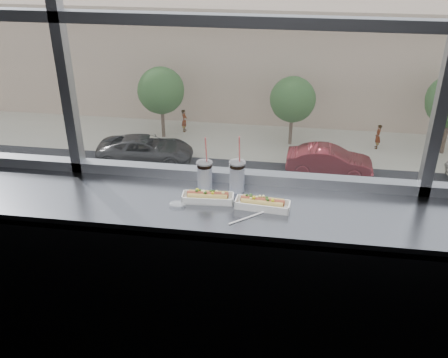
# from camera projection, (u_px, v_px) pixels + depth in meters

# --- Properties ---
(wall_back_lower) EXTENTS (6.00, 0.00, 6.00)m
(wall_back_lower) POSITION_uv_depth(u_px,v_px,m) (242.00, 257.00, 3.15)
(wall_back_lower) COLOR black
(wall_back_lower) RESTS_ON ground
(counter) EXTENTS (6.00, 0.55, 0.06)m
(counter) POSITION_uv_depth(u_px,v_px,m) (237.00, 210.00, 2.67)
(counter) COLOR gray
(counter) RESTS_ON ground
(counter_fascia) EXTENTS (6.00, 0.04, 1.04)m
(counter_fascia) POSITION_uv_depth(u_px,v_px,m) (230.00, 316.00, 2.69)
(counter_fascia) COLOR gray
(counter_fascia) RESTS_ON ground
(hotdog_tray_left) EXTENTS (0.28, 0.11, 0.07)m
(hotdog_tray_left) POSITION_uv_depth(u_px,v_px,m) (208.00, 197.00, 2.68)
(hotdog_tray_left) COLOR white
(hotdog_tray_left) RESTS_ON counter
(hotdog_tray_right) EXTENTS (0.29, 0.12, 0.07)m
(hotdog_tray_right) POSITION_uv_depth(u_px,v_px,m) (262.00, 203.00, 2.61)
(hotdog_tray_right) COLOR white
(hotdog_tray_right) RESTS_ON counter
(soda_cup_left) EXTENTS (0.09, 0.09, 0.33)m
(soda_cup_left) POSITION_uv_depth(u_px,v_px,m) (205.00, 174.00, 2.76)
(soda_cup_left) COLOR white
(soda_cup_left) RESTS_ON counter
(soda_cup_right) EXTENTS (0.09, 0.09, 0.34)m
(soda_cup_right) POSITION_uv_depth(u_px,v_px,m) (237.00, 175.00, 2.75)
(soda_cup_right) COLOR white
(soda_cup_right) RESTS_ON counter
(loose_straw) EXTENTS (0.18, 0.16, 0.01)m
(loose_straw) POSITION_uv_depth(u_px,v_px,m) (248.00, 217.00, 2.54)
(loose_straw) COLOR white
(loose_straw) RESTS_ON counter
(wrapper) EXTENTS (0.09, 0.07, 0.02)m
(wrapper) POSITION_uv_depth(u_px,v_px,m) (177.00, 204.00, 2.64)
(wrapper) COLOR silver
(wrapper) RESTS_ON counter
(plaza_ground) EXTENTS (120.00, 120.00, 0.00)m
(plaza_ground) POSITION_uv_depth(u_px,v_px,m) (293.00, 77.00, 46.57)
(plaza_ground) COLOR #A09B88
(plaza_ground) RESTS_ON ground
(street_asphalt) EXTENTS (80.00, 10.00, 0.06)m
(street_asphalt) POSITION_uv_depth(u_px,v_px,m) (282.00, 205.00, 26.03)
(street_asphalt) COLOR black
(street_asphalt) RESTS_ON plaza_ground
(far_sidewalk) EXTENTS (80.00, 6.00, 0.04)m
(far_sidewalk) POSITION_uv_depth(u_px,v_px,m) (287.00, 144.00, 33.02)
(far_sidewalk) COLOR #A09B88
(far_sidewalk) RESTS_ON plaza_ground
(far_building) EXTENTS (50.00, 14.00, 8.00)m
(far_building) POSITION_uv_depth(u_px,v_px,m) (295.00, 48.00, 39.89)
(far_building) COLOR tan
(far_building) RESTS_ON plaza_ground
(car_far_b) EXTENTS (3.02, 6.61, 2.16)m
(car_far_b) POSITION_uv_depth(u_px,v_px,m) (330.00, 157.00, 28.68)
(car_far_b) COLOR maroon
(car_far_b) RESTS_ON street_asphalt
(car_near_b) EXTENTS (2.65, 6.26, 2.08)m
(car_near_b) POSITION_uv_depth(u_px,v_px,m) (162.00, 221.00, 22.73)
(car_near_b) COLOR #303030
(car_near_b) RESTS_ON street_asphalt
(car_far_a) EXTENTS (3.34, 6.65, 2.13)m
(car_far_a) POSITION_uv_depth(u_px,v_px,m) (145.00, 145.00, 30.10)
(car_far_a) COLOR black
(car_far_a) RESTS_ON street_asphalt
(car_near_d) EXTENTS (3.63, 7.00, 2.23)m
(car_near_d) POSITION_uv_depth(u_px,v_px,m) (427.00, 241.00, 21.19)
(car_near_d) COLOR white
(car_near_d) RESTS_ON street_asphalt
(car_near_c) EXTENTS (3.08, 5.99, 1.91)m
(car_near_c) POSITION_uv_depth(u_px,v_px,m) (315.00, 235.00, 21.87)
(car_near_c) COLOR #910010
(car_near_c) RESTS_ON street_asphalt
(pedestrian_c) EXTENTS (0.64, 0.86, 1.93)m
(pedestrian_c) POSITION_uv_depth(u_px,v_px,m) (378.00, 134.00, 31.94)
(pedestrian_c) COLOR #66605B
(pedestrian_c) RESTS_ON far_sidewalk
(pedestrian_a) EXTENTS (0.63, 0.84, 1.89)m
(pedestrian_a) POSITION_uv_depth(u_px,v_px,m) (184.00, 118.00, 34.49)
(pedestrian_a) COLOR #66605B
(pedestrian_a) RESTS_ON far_sidewalk
(tree_left) EXTENTS (3.10, 3.10, 4.84)m
(tree_left) POSITION_uv_depth(u_px,v_px,m) (161.00, 91.00, 32.58)
(tree_left) COLOR #47382B
(tree_left) RESTS_ON far_sidewalk
(tree_center) EXTENTS (2.93, 2.93, 4.57)m
(tree_center) POSITION_uv_depth(u_px,v_px,m) (293.00, 100.00, 31.56)
(tree_center) COLOR #47382B
(tree_center) RESTS_ON far_sidewalk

